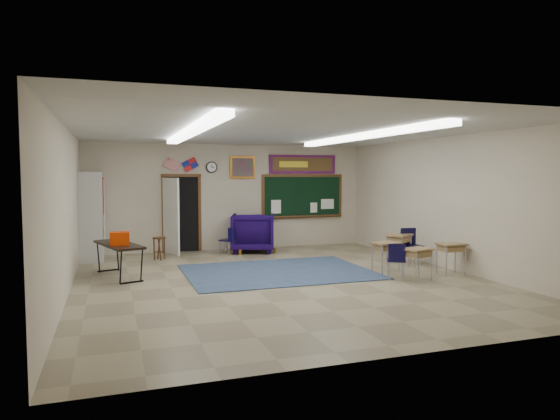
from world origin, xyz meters
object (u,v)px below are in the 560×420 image
object	(u,v)px
student_desk_front_left	(386,256)
student_desk_front_right	(399,248)
wooden_stool	(159,248)
wingback_armchair	(253,233)
folding_table	(119,259)

from	to	relation	value
student_desk_front_left	student_desk_front_right	world-z (taller)	student_desk_front_right
student_desk_front_right	wooden_stool	bearing A→B (deg)	121.55
wingback_armchair	folding_table	bearing A→B (deg)	51.77
student_desk_front_right	wooden_stool	xyz separation A→B (m)	(-5.33, 2.53, -0.11)
wingback_armchair	student_desk_front_left	world-z (taller)	wingback_armchair
wingback_armchair	student_desk_front_right	xyz separation A→B (m)	(2.74, -3.06, -0.13)
wingback_armchair	wooden_stool	distance (m)	2.66
folding_table	wooden_stool	xyz separation A→B (m)	(0.99, 1.89, -0.09)
folding_table	wooden_stool	distance (m)	2.14
wingback_armchair	student_desk_front_left	xyz separation A→B (m)	(1.91, -3.86, -0.16)
student_desk_front_right	wooden_stool	size ratio (longest dim) A/B	1.32
folding_table	wingback_armchair	bearing A→B (deg)	17.16
wingback_armchair	wooden_stool	size ratio (longest dim) A/B	2.05
student_desk_front_left	wooden_stool	world-z (taller)	student_desk_front_left
student_desk_front_left	wooden_stool	bearing A→B (deg)	133.78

